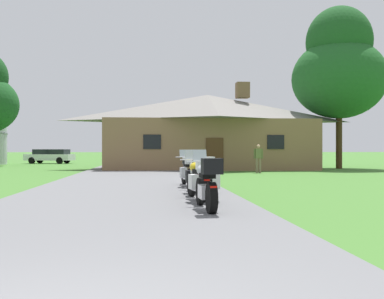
# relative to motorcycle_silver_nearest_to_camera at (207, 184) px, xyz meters

# --- Properties ---
(ground_plane) EXTENTS (500.00, 500.00, 0.00)m
(ground_plane) POSITION_rel_motorcycle_silver_nearest_to_camera_xyz_m (-1.93, 13.19, -0.62)
(ground_plane) COLOR #42752D
(asphalt_driveway) EXTENTS (6.40, 80.00, 0.06)m
(asphalt_driveway) POSITION_rel_motorcycle_silver_nearest_to_camera_xyz_m (-1.93, 11.19, -0.59)
(asphalt_driveway) COLOR slate
(asphalt_driveway) RESTS_ON ground
(motorcycle_silver_nearest_to_camera) EXTENTS (0.66, 2.08, 1.30)m
(motorcycle_silver_nearest_to_camera) POSITION_rel_motorcycle_silver_nearest_to_camera_xyz_m (0.00, 0.00, 0.00)
(motorcycle_silver_nearest_to_camera) COLOR black
(motorcycle_silver_nearest_to_camera) RESTS_ON asphalt_driveway
(motorcycle_yellow_second_in_row) EXTENTS (0.90, 2.08, 1.30)m
(motorcycle_yellow_second_in_row) POSITION_rel_motorcycle_silver_nearest_to_camera_xyz_m (0.07, 1.99, -0.01)
(motorcycle_yellow_second_in_row) COLOR black
(motorcycle_yellow_second_in_row) RESTS_ON asphalt_driveway
(motorcycle_black_third_in_row) EXTENTS (0.74, 2.08, 1.30)m
(motorcycle_black_third_in_row) POSITION_rel_motorcycle_silver_nearest_to_camera_xyz_m (0.21, 4.33, -0.01)
(motorcycle_black_third_in_row) COLOR black
(motorcycle_black_third_in_row) RESTS_ON asphalt_driveway
(motorcycle_black_farthest_in_row) EXTENTS (0.83, 2.08, 1.30)m
(motorcycle_black_farthest_in_row) POSITION_rel_motorcycle_silver_nearest_to_camera_xyz_m (0.18, 6.64, -0.01)
(motorcycle_black_farthest_in_row) COLOR black
(motorcycle_black_farthest_in_row) RESTS_ON asphalt_driveway
(stone_lodge) EXTENTS (14.83, 7.71, 6.14)m
(stone_lodge) POSITION_rel_motorcycle_silver_nearest_to_camera_xyz_m (2.89, 22.88, 2.08)
(stone_lodge) COLOR brown
(stone_lodge) RESTS_ON ground
(bystander_olive_shirt_near_lodge) EXTENTS (0.55, 0.24, 1.67)m
(bystander_olive_shirt_near_lodge) POSITION_rel_motorcycle_silver_nearest_to_camera_xyz_m (5.18, 17.09, 0.31)
(bystander_olive_shirt_near_lodge) COLOR #75664C
(bystander_olive_shirt_near_lodge) RESTS_ON ground
(tree_right_of_lodge) EXTENTS (6.71, 6.71, 11.66)m
(tree_right_of_lodge) POSITION_rel_motorcycle_silver_nearest_to_camera_xyz_m (12.40, 22.63, 6.64)
(tree_right_of_lodge) COLOR #422D19
(tree_right_of_lodge) RESTS_ON ground
(parked_white_suv_far_left) EXTENTS (4.90, 2.87, 1.40)m
(parked_white_suv_far_left) POSITION_rel_motorcycle_silver_nearest_to_camera_xyz_m (-10.89, 37.12, 0.16)
(parked_white_suv_far_left) COLOR silver
(parked_white_suv_far_left) RESTS_ON ground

